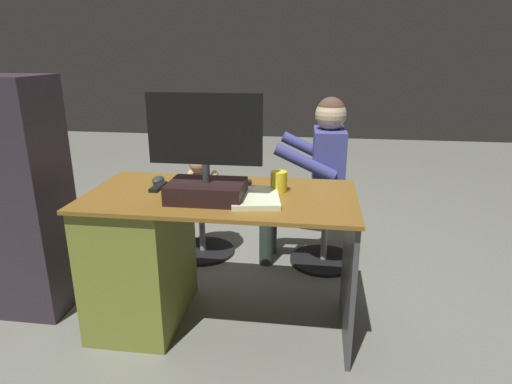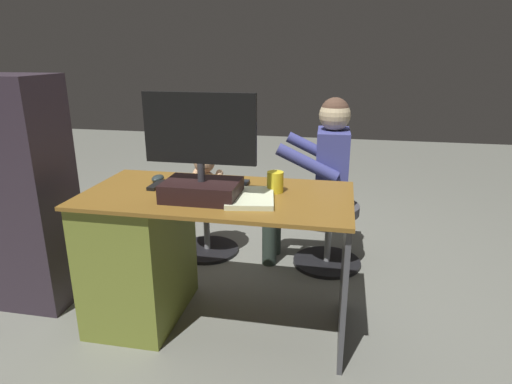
% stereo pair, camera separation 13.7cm
% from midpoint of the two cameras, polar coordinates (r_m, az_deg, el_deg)
% --- Properties ---
extents(ground_plane, '(10.00, 10.00, 0.00)m').
position_cam_midpoint_polar(ground_plane, '(2.83, -1.01, -11.97)').
color(ground_plane, slate).
extents(desk, '(1.33, 0.67, 0.74)m').
position_cam_midpoint_polar(desk, '(2.41, -11.47, -7.58)').
color(desk, brown).
rests_on(desk, ground_plane).
extents(monitor, '(0.53, 0.25, 0.50)m').
position_cam_midpoint_polar(monitor, '(2.06, -5.27, 3.19)').
color(monitor, black).
rests_on(monitor, desk).
extents(keyboard, '(0.42, 0.14, 0.02)m').
position_cam_midpoint_polar(keyboard, '(2.32, -4.54, 1.20)').
color(keyboard, black).
rests_on(keyboard, desk).
extents(computer_mouse, '(0.06, 0.10, 0.04)m').
position_cam_midpoint_polar(computer_mouse, '(2.41, -11.07, 1.74)').
color(computer_mouse, '#242E2F').
rests_on(computer_mouse, desk).
extents(cup, '(0.08, 0.08, 0.10)m').
position_cam_midpoint_polar(cup, '(2.18, 4.32, 1.29)').
color(cup, yellow).
rests_on(cup, desk).
extents(tv_remote, '(0.05, 0.15, 0.02)m').
position_cam_midpoint_polar(tv_remote, '(2.32, -11.14, 0.87)').
color(tv_remote, black).
rests_on(tv_remote, desk).
extents(notebook_binder, '(0.27, 0.33, 0.02)m').
position_cam_midpoint_polar(notebook_binder, '(2.07, 1.14, -0.76)').
color(notebook_binder, beige).
rests_on(notebook_binder, desk).
extents(office_chair_teddy, '(0.46, 0.46, 0.44)m').
position_cam_midpoint_polar(office_chair_teddy, '(3.17, -5.25, -3.52)').
color(office_chair_teddy, black).
rests_on(office_chair_teddy, ground_plane).
extents(teddy_bear, '(0.22, 0.22, 0.32)m').
position_cam_midpoint_polar(teddy_bear, '(3.08, -5.37, 2.27)').
color(teddy_bear, tan).
rests_on(teddy_bear, office_chair_teddy).
extents(visitor_chair, '(0.46, 0.46, 0.44)m').
position_cam_midpoint_polar(visitor_chair, '(3.03, 10.70, -4.79)').
color(visitor_chair, black).
rests_on(visitor_chair, ground_plane).
extents(person, '(0.55, 0.49, 1.14)m').
position_cam_midpoint_polar(person, '(2.90, 9.48, 2.85)').
color(person, '#3D4184').
rests_on(person, ground_plane).
extents(equipment_rack, '(0.44, 0.36, 1.30)m').
position_cam_midpoint_polar(equipment_rack, '(2.72, -26.56, -0.35)').
color(equipment_rack, '#302731').
rests_on(equipment_rack, ground_plane).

